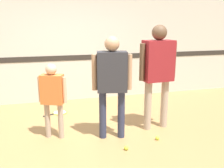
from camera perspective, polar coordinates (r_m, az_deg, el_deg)
The scene contains 9 objects.
ground_plane at distance 4.11m, azimuth -3.01°, elevation -12.64°, with size 16.00×16.00×0.00m, color #A87F4C.
wall_back at distance 5.94m, azimuth -7.98°, elevation 11.51°, with size 16.00×0.07×3.20m.
person_instructor at distance 3.86m, azimuth 0.00°, elevation 1.61°, with size 0.61×0.34×1.64m.
person_student_left at distance 4.03m, azimuth -13.45°, elevation -2.03°, with size 0.43×0.31×1.22m.
person_student_right at distance 4.29m, azimuth 10.44°, elevation 4.01°, with size 0.68×0.32×1.80m.
racket_spare_on_floor at distance 5.34m, azimuth -12.00°, elevation -6.38°, with size 0.54×0.40×0.03m.
tennis_ball_near_instructor at distance 3.81m, azimuth 3.28°, elevation -14.38°, with size 0.07×0.07×0.07m, color #CCE038.
tennis_ball_by_spare_racket at distance 5.41m, azimuth -11.67°, elevation -5.82°, with size 0.07×0.07×0.07m, color #CCE038.
tennis_ball_stray_left at distance 4.15m, azimuth 10.35°, elevation -12.05°, with size 0.07×0.07×0.07m, color #CCE038.
Camera 1 is at (-0.75, -3.60, 1.84)m, focal length 40.00 mm.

